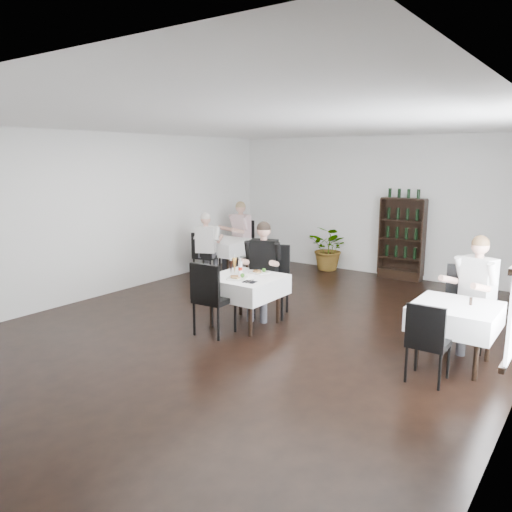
{
  "coord_description": "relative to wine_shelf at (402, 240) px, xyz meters",
  "views": [
    {
      "loc": [
        4.1,
        -5.9,
        2.53
      ],
      "look_at": [
        -0.24,
        0.2,
        1.06
      ],
      "focal_mm": 35.0,
      "sensor_mm": 36.0,
      "label": 1
    }
  ],
  "objects": [
    {
      "name": "pilsner_dark",
      "position": [
        -1.17,
        -4.31,
        0.03
      ],
      "size": [
        0.06,
        0.06,
        0.26
      ],
      "color": "black",
      "rests_on": "main_table"
    },
    {
      "name": "right_chair_far",
      "position": [
        2.04,
        -3.29,
        -0.22
      ],
      "size": [
        0.61,
        0.62,
        1.1
      ],
      "color": "black",
      "rests_on": "ground"
    },
    {
      "name": "pepper_mill",
      "position": [
        2.24,
        -3.92,
        -0.03
      ],
      "size": [
        0.04,
        0.04,
        0.09
      ],
      "primitive_type": "cylinder",
      "rotation": [
        0.0,
        0.0,
        0.01
      ],
      "color": "black",
      "rests_on": "right_table"
    },
    {
      "name": "napkin_cutlery",
      "position": [
        -0.63,
        -4.57,
        -0.07
      ],
      "size": [
        0.2,
        0.2,
        0.02
      ],
      "color": "black",
      "rests_on": "main_table"
    },
    {
      "name": "diner_main",
      "position": [
        -0.93,
        -3.81,
        0.05
      ],
      "size": [
        0.66,
        0.7,
        1.55
      ],
      "color": "#45454D",
      "rests_on": "ground"
    },
    {
      "name": "coke_bottle",
      "position": [
        -1.04,
        -4.24,
        0.03
      ],
      "size": [
        0.07,
        0.07,
        0.26
      ],
      "color": "silver",
      "rests_on": "main_table"
    },
    {
      "name": "diner_right_far",
      "position": [
        2.14,
        -3.34,
        0.05
      ],
      "size": [
        0.69,
        0.73,
        1.54
      ],
      "color": "#45454D",
      "rests_on": "ground"
    },
    {
      "name": "right_table",
      "position": [
        2.1,
        -4.01,
        -0.23
      ],
      "size": [
        0.98,
        0.98,
        0.77
      ],
      "color": "black",
      "rests_on": "ground"
    },
    {
      "name": "left_chair_near",
      "position": [
        -3.34,
        -2.46,
        -0.27
      ],
      "size": [
        0.53,
        0.54,
        1.01
      ],
      "color": "black",
      "rests_on": "ground"
    },
    {
      "name": "right_chair_near",
      "position": [
        1.98,
        -4.75,
        -0.31
      ],
      "size": [
        0.44,
        0.44,
        0.95
      ],
      "color": "black",
      "rests_on": "ground"
    },
    {
      "name": "plate_near",
      "position": [
        -0.89,
        -4.51,
        -0.06
      ],
      "size": [
        0.36,
        0.36,
        0.09
      ],
      "color": "white",
      "rests_on": "main_table"
    },
    {
      "name": "main_chair_near",
      "position": [
        -1.02,
        -4.97,
        -0.23
      ],
      "size": [
        0.52,
        0.53,
        1.08
      ],
      "color": "black",
      "rests_on": "ground"
    },
    {
      "name": "left_chair_far",
      "position": [
        -3.42,
        -1.05,
        -0.21
      ],
      "size": [
        0.63,
        0.63,
        1.12
      ],
      "color": "black",
      "rests_on": "ground"
    },
    {
      "name": "diner_left_near",
      "position": [
        -3.26,
        -2.46,
        -0.02
      ],
      "size": [
        0.64,
        0.67,
        1.43
      ],
      "color": "#45454D",
      "rests_on": "ground"
    },
    {
      "name": "pilsner_lager",
      "position": [
        -1.16,
        -4.24,
        0.05
      ],
      "size": [
        0.07,
        0.07,
        0.3
      ],
      "color": "gold",
      "rests_on": "main_table"
    },
    {
      "name": "main_table",
      "position": [
        -0.9,
        -4.31,
        -0.23
      ],
      "size": [
        1.03,
        1.03,
        0.77
      ],
      "color": "black",
      "rests_on": "ground"
    },
    {
      "name": "room_shell",
      "position": [
        -0.6,
        -4.31,
        0.65
      ],
      "size": [
        9.0,
        9.0,
        9.0
      ],
      "color": "black",
      "rests_on": "ground"
    },
    {
      "name": "plate_far",
      "position": [
        -0.84,
        -4.02,
        -0.06
      ],
      "size": [
        0.28,
        0.28,
        0.08
      ],
      "color": "white",
      "rests_on": "main_table"
    },
    {
      "name": "diner_left_far",
      "position": [
        -3.37,
        -1.26,
        0.06
      ],
      "size": [
        0.66,
        0.7,
        1.57
      ],
      "color": "#45454D",
      "rests_on": "ground"
    },
    {
      "name": "main_chair_far",
      "position": [
        -0.87,
        -3.61,
        -0.2
      ],
      "size": [
        0.68,
        0.68,
        1.14
      ],
      "color": "black",
      "rests_on": "ground"
    },
    {
      "name": "left_table",
      "position": [
        -3.3,
        -1.81,
        -0.23
      ],
      "size": [
        0.98,
        0.98,
        0.77
      ],
      "color": "black",
      "rests_on": "ground"
    },
    {
      "name": "potted_tree",
      "position": [
        -1.62,
        -0.11,
        -0.34
      ],
      "size": [
        1.03,
        0.93,
        1.02
      ],
      "primitive_type": "imported",
      "rotation": [
        0.0,
        0.0,
        -0.16
      ],
      "color": "#20511B",
      "rests_on": "ground"
    },
    {
      "name": "wine_shelf",
      "position": [
        0.0,
        0.0,
        0.0
      ],
      "size": [
        0.9,
        0.28,
        1.75
      ],
      "color": "black",
      "rests_on": "ground"
    }
  ]
}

